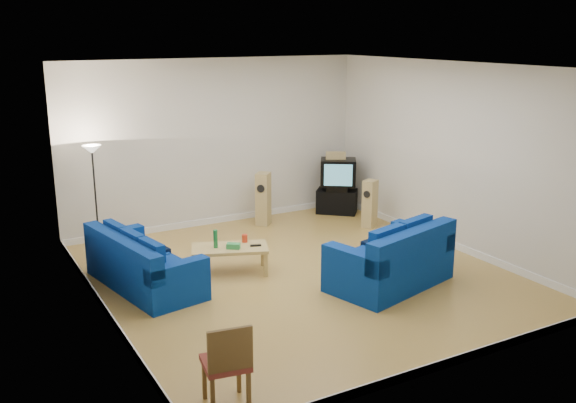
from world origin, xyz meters
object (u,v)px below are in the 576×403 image
sofa_three_seat (141,267)px  coffee_table (230,250)px  television (338,172)px  tv_stand (337,201)px  sofa_loveseat (393,263)px

sofa_three_seat → coffee_table: sofa_three_seat is taller
television → tv_stand: bearing=113.6°
television → coffee_table: bearing=-115.6°
sofa_three_seat → television: bearing=101.2°
sofa_three_seat → tv_stand: sofa_three_seat is taller
tv_stand → sofa_three_seat: bearing=-115.8°
coffee_table → television: television is taller
sofa_three_seat → television: television is taller
coffee_table → television: (3.34, 2.00, 0.50)m
tv_stand → coffee_table: bearing=-106.8°
coffee_table → television: bearing=31.0°
sofa_three_seat → coffee_table: 1.39m
sofa_three_seat → sofa_loveseat: size_ratio=1.09×
sofa_three_seat → coffee_table: (1.38, -0.10, 0.07)m
sofa_loveseat → coffee_table: sofa_loveseat is taller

